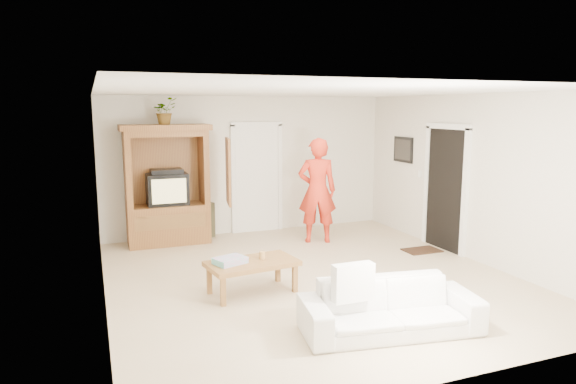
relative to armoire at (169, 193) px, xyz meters
name	(u,v)px	position (x,y,z in m)	size (l,w,h in m)	color
floor	(311,278)	(1.58, -2.66, -0.91)	(6.00, 6.00, 0.00)	tan
ceiling	(312,91)	(1.58, -2.66, 1.69)	(6.00, 6.00, 0.00)	white
wall_back	(249,165)	(1.58, 0.34, 0.39)	(5.50, 5.50, 0.00)	silver
wall_front	(456,238)	(1.58, -5.66, 0.39)	(5.50, 5.50, 0.00)	silver
wall_left	(100,200)	(-1.17, -2.66, 0.39)	(6.00, 6.00, 0.00)	silver
wall_right	(472,178)	(4.33, -2.66, 0.39)	(6.00, 6.00, 0.00)	silver
armoire	(169,193)	(0.00, 0.00, 0.00)	(1.82, 1.14, 2.10)	brown
door_back	(257,179)	(1.73, 0.31, 0.11)	(0.85, 0.05, 2.04)	white
doorway_right	(446,190)	(4.30, -2.06, 0.11)	(0.05, 0.90, 2.04)	black
framed_picture	(403,150)	(4.31, -0.76, 0.69)	(0.03, 0.60, 0.48)	black
doormat	(422,250)	(3.88, -2.06, -0.90)	(0.60, 0.40, 0.02)	#382316
plant	(164,111)	(-0.02, -0.03, 1.42)	(0.41, 0.36, 0.46)	#4C7238
man	(317,191)	(2.47, -0.87, 0.02)	(0.68, 0.45, 1.87)	red
sofa	(390,307)	(1.65, -4.59, -0.63)	(1.89, 0.74, 0.55)	silver
coffee_table	(252,265)	(0.62, -2.93, -0.54)	(1.22, 0.77, 0.43)	olive
towel	(230,260)	(0.33, -2.93, -0.44)	(0.38, 0.28, 0.08)	#FE54B3
candle	(262,255)	(0.78, -2.88, -0.43)	(0.08, 0.08, 0.10)	tan
backpack_black	(200,230)	(0.52, -0.09, -0.71)	(0.33, 0.19, 0.40)	black
backpack_olive	(204,220)	(0.65, 0.19, -0.58)	(0.34, 0.25, 0.65)	#47442B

